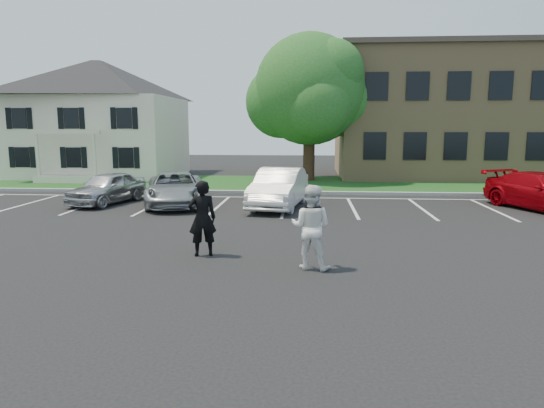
{
  "coord_description": "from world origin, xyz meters",
  "views": [
    {
      "loc": [
        1.0,
        -11.88,
        3.32
      ],
      "look_at": [
        0.0,
        1.0,
        1.25
      ],
      "focal_mm": 32.0,
      "sensor_mm": 36.0,
      "label": 1
    }
  ],
  "objects_px": {
    "car_silver_minivan": "(175,189)",
    "car_white_sedan": "(279,188)",
    "car_silver_west": "(107,188)",
    "man_white_shirt": "(311,227)",
    "office_building": "(506,114)",
    "man_black_suit": "(202,218)",
    "tree": "(311,92)",
    "house": "(100,119)",
    "car_red_compact": "(544,192)"
  },
  "relations": [
    {
      "from": "car_silver_minivan",
      "to": "car_white_sedan",
      "type": "distance_m",
      "value": 4.46
    },
    {
      "from": "car_silver_minivan",
      "to": "car_silver_west",
      "type": "bearing_deg",
      "value": 161.14
    },
    {
      "from": "man_white_shirt",
      "to": "car_silver_minivan",
      "type": "bearing_deg",
      "value": -42.26
    },
    {
      "from": "office_building",
      "to": "car_silver_minivan",
      "type": "height_order",
      "value": "office_building"
    },
    {
      "from": "man_white_shirt",
      "to": "car_silver_west",
      "type": "height_order",
      "value": "man_white_shirt"
    },
    {
      "from": "man_black_suit",
      "to": "man_white_shirt",
      "type": "bearing_deg",
      "value": 143.3
    },
    {
      "from": "tree",
      "to": "man_white_shirt",
      "type": "distance_m",
      "value": 19.13
    },
    {
      "from": "man_white_shirt",
      "to": "car_silver_west",
      "type": "distance_m",
      "value": 12.69
    },
    {
      "from": "office_building",
      "to": "car_silver_west",
      "type": "relative_size",
      "value": 5.5
    },
    {
      "from": "house",
      "to": "man_black_suit",
      "type": "relative_size",
      "value": 5.22
    },
    {
      "from": "man_white_shirt",
      "to": "car_red_compact",
      "type": "relative_size",
      "value": 0.39
    },
    {
      "from": "office_building",
      "to": "car_red_compact",
      "type": "bearing_deg",
      "value": -104.65
    },
    {
      "from": "car_red_compact",
      "to": "car_silver_minivan",
      "type": "bearing_deg",
      "value": 156.29
    },
    {
      "from": "office_building",
      "to": "tree",
      "type": "distance_m",
      "value": 13.65
    },
    {
      "from": "man_black_suit",
      "to": "man_white_shirt",
      "type": "relative_size",
      "value": 0.99
    },
    {
      "from": "man_black_suit",
      "to": "car_red_compact",
      "type": "relative_size",
      "value": 0.38
    },
    {
      "from": "office_building",
      "to": "car_silver_minivan",
      "type": "distance_m",
      "value": 23.51
    },
    {
      "from": "car_silver_minivan",
      "to": "car_white_sedan",
      "type": "height_order",
      "value": "car_white_sedan"
    },
    {
      "from": "tree",
      "to": "car_silver_west",
      "type": "distance_m",
      "value": 13.75
    },
    {
      "from": "car_silver_minivan",
      "to": "car_red_compact",
      "type": "height_order",
      "value": "car_red_compact"
    },
    {
      "from": "office_building",
      "to": "tree",
      "type": "xyz_separation_m",
      "value": [
        -12.95,
        -4.12,
        1.19
      ]
    },
    {
      "from": "car_white_sedan",
      "to": "man_black_suit",
      "type": "bearing_deg",
      "value": -92.61
    },
    {
      "from": "office_building",
      "to": "tree",
      "type": "height_order",
      "value": "tree"
    },
    {
      "from": "house",
      "to": "tree",
      "type": "bearing_deg",
      "value": -8.52
    },
    {
      "from": "house",
      "to": "car_white_sedan",
      "type": "relative_size",
      "value": 2.1
    },
    {
      "from": "car_white_sedan",
      "to": "car_red_compact",
      "type": "xyz_separation_m",
      "value": [
        10.6,
        0.08,
        -0.06
      ]
    },
    {
      "from": "man_black_suit",
      "to": "man_white_shirt",
      "type": "distance_m",
      "value": 2.94
    },
    {
      "from": "house",
      "to": "man_black_suit",
      "type": "xyz_separation_m",
      "value": [
        11.26,
        -19.79,
        -2.84
      ]
    },
    {
      "from": "office_building",
      "to": "man_white_shirt",
      "type": "bearing_deg",
      "value": -119.66
    },
    {
      "from": "car_white_sedan",
      "to": "car_red_compact",
      "type": "distance_m",
      "value": 10.6
    },
    {
      "from": "car_red_compact",
      "to": "tree",
      "type": "bearing_deg",
      "value": 110.24
    },
    {
      "from": "car_silver_west",
      "to": "house",
      "type": "bearing_deg",
      "value": 129.24
    },
    {
      "from": "car_white_sedan",
      "to": "car_silver_west",
      "type": "bearing_deg",
      "value": -174.95
    },
    {
      "from": "office_building",
      "to": "car_white_sedan",
      "type": "xyz_separation_m",
      "value": [
        -14.24,
        -14.02,
        -3.35
      ]
    },
    {
      "from": "house",
      "to": "car_silver_west",
      "type": "height_order",
      "value": "house"
    },
    {
      "from": "man_black_suit",
      "to": "car_silver_minivan",
      "type": "xyz_separation_m",
      "value": [
        -2.96,
        7.99,
        -0.28
      ]
    },
    {
      "from": "car_silver_minivan",
      "to": "car_red_compact",
      "type": "relative_size",
      "value": 0.99
    },
    {
      "from": "tree",
      "to": "car_white_sedan",
      "type": "height_order",
      "value": "tree"
    },
    {
      "from": "car_silver_west",
      "to": "car_silver_minivan",
      "type": "height_order",
      "value": "car_silver_minivan"
    },
    {
      "from": "car_silver_minivan",
      "to": "car_white_sedan",
      "type": "xyz_separation_m",
      "value": [
        4.45,
        -0.21,
        0.1
      ]
    },
    {
      "from": "man_black_suit",
      "to": "car_red_compact",
      "type": "height_order",
      "value": "man_black_suit"
    },
    {
      "from": "house",
      "to": "car_red_compact",
      "type": "distance_m",
      "value": 26.4
    },
    {
      "from": "office_building",
      "to": "car_white_sedan",
      "type": "distance_m",
      "value": 20.27
    },
    {
      "from": "tree",
      "to": "car_white_sedan",
      "type": "xyz_separation_m",
      "value": [
        -1.29,
        -9.9,
        -4.54
      ]
    },
    {
      "from": "house",
      "to": "car_white_sedan",
      "type": "bearing_deg",
      "value": -43.26
    },
    {
      "from": "man_white_shirt",
      "to": "car_silver_minivan",
      "type": "relative_size",
      "value": 0.39
    },
    {
      "from": "office_building",
      "to": "man_white_shirt",
      "type": "height_order",
      "value": "office_building"
    },
    {
      "from": "man_black_suit",
      "to": "car_silver_west",
      "type": "height_order",
      "value": "man_black_suit"
    },
    {
      "from": "car_silver_west",
      "to": "car_silver_minivan",
      "type": "bearing_deg",
      "value": 10.87
    },
    {
      "from": "house",
      "to": "car_white_sedan",
      "type": "height_order",
      "value": "house"
    }
  ]
}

